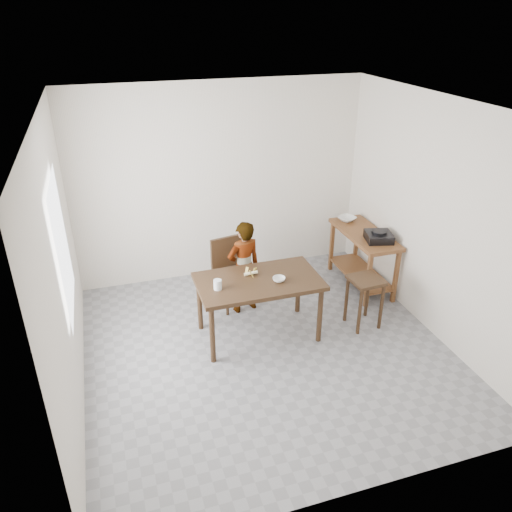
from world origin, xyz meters
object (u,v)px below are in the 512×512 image
object	(u,v)px
prep_counter	(362,259)
stool	(364,302)
child	(244,267)
dining_table	(259,308)
dining_chair	(233,274)

from	to	relation	value
prep_counter	stool	bearing A→B (deg)	-116.69
child	stool	size ratio (longest dim) A/B	1.90
dining_table	dining_chair	bearing A→B (deg)	97.72
child	dining_chair	distance (m)	0.24
dining_table	dining_chair	size ratio (longest dim) A/B	1.57
dining_chair	stool	world-z (taller)	dining_chair
dining_table	prep_counter	bearing A→B (deg)	22.15
dining_table	stool	size ratio (longest dim) A/B	2.18
dining_chair	stool	bearing A→B (deg)	-45.03
stool	child	bearing A→B (deg)	149.02
dining_table	dining_chair	xyz separation A→B (m)	(-0.10, 0.74, 0.07)
prep_counter	child	bearing A→B (deg)	-176.19
prep_counter	stool	distance (m)	0.99
dining_chair	stool	size ratio (longest dim) A/B	1.38
dining_chair	stool	xyz separation A→B (m)	(1.38, -0.92, -0.12)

